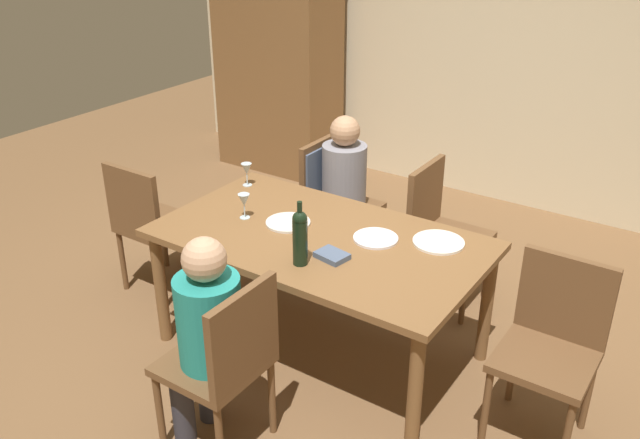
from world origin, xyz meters
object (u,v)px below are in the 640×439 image
(wine_glass_centre, at_px, (244,201))
(dinner_plate_guest_left, at_px, (288,223))
(chair_near, at_px, (226,358))
(person_woman_host, at_px, (347,184))
(dining_table, at_px, (320,249))
(wine_bottle_tall_green, at_px, (300,236))
(dinner_plate_guest_right, at_px, (376,238))
(chair_far_left, at_px, (329,187))
(dinner_plate_host, at_px, (439,242))
(chair_left_end, at_px, (149,220))
(armoire_cabinet, at_px, (278,53))
(chair_right_end, at_px, (553,338))
(wine_glass_near_left, at_px, (247,170))
(person_man_bearded, at_px, (206,329))
(handbag, at_px, (201,250))
(chair_far_right, at_px, (440,225))

(wine_glass_centre, distance_m, dinner_plate_guest_left, 0.28)
(chair_near, height_order, person_woman_host, person_woman_host)
(dining_table, height_order, chair_near, chair_near)
(wine_bottle_tall_green, relative_size, dinner_plate_guest_right, 1.41)
(chair_near, bearing_deg, chair_far_left, 18.98)
(dining_table, bearing_deg, dinner_plate_guest_left, 174.14)
(wine_bottle_tall_green, distance_m, dinner_plate_host, 0.78)
(chair_far_left, relative_size, wine_bottle_tall_green, 2.67)
(chair_near, distance_m, chair_left_end, 1.58)
(dinner_plate_guest_right, bearing_deg, armoire_cabinet, 136.82)
(chair_far_left, distance_m, chair_right_end, 1.98)
(armoire_cabinet, relative_size, wine_bottle_tall_green, 6.34)
(dining_table, height_order, dinner_plate_guest_left, dinner_plate_guest_left)
(wine_glass_near_left, relative_size, dinner_plate_guest_right, 0.61)
(dining_table, height_order, wine_glass_near_left, wine_glass_near_left)
(chair_left_end, xyz_separation_m, person_man_bearded, (1.25, -0.81, 0.11))
(person_man_bearded, xyz_separation_m, handbag, (-1.25, 1.24, -0.54))
(wine_glass_centre, relative_size, handbag, 0.53)
(person_woman_host, height_order, person_man_bearded, person_woman_host)
(dining_table, height_order, wine_bottle_tall_green, wine_bottle_tall_green)
(chair_right_end, bearing_deg, person_woman_host, -25.98)
(person_woman_host, xyz_separation_m, handbag, (-0.90, -0.54, -0.54))
(chair_near, relative_size, dinner_plate_guest_right, 3.76)
(chair_far_right, relative_size, chair_right_end, 1.00)
(wine_glass_near_left, xyz_separation_m, wine_glass_centre, (0.29, -0.38, 0.00))
(person_woman_host, relative_size, dinner_plate_host, 4.07)
(person_woman_host, height_order, wine_glass_centre, person_woman_host)
(chair_left_end, bearing_deg, dinner_plate_guest_right, 8.11)
(wine_bottle_tall_green, bearing_deg, handbag, 154.30)
(chair_right_end, height_order, person_woman_host, person_woman_host)
(person_woman_host, bearing_deg, chair_near, 14.58)
(dining_table, bearing_deg, dinner_plate_host, 26.28)
(chair_right_end, xyz_separation_m, dinner_plate_host, (-0.70, 0.20, 0.22))
(chair_left_end, bearing_deg, dinner_plate_guest_left, 6.09)
(person_woman_host, xyz_separation_m, wine_bottle_tall_green, (0.46, -1.20, 0.25))
(chair_near, relative_size, person_woman_host, 0.82)
(chair_near, xyz_separation_m, chair_right_end, (1.19, 0.98, 0.00))
(person_woman_host, bearing_deg, wine_glass_near_left, -35.21)
(dining_table, relative_size, chair_right_end, 1.95)
(chair_far_left, bearing_deg, wine_glass_near_left, -23.88)
(chair_left_end, height_order, person_man_bearded, person_man_bearded)
(dinner_plate_guest_right, xyz_separation_m, handbag, (-1.55, 0.22, -0.64))
(dinner_plate_guest_right, height_order, handbag, dinner_plate_guest_right)
(chair_far_right, bearing_deg, handbag, -71.17)
(chair_far_right, relative_size, dinner_plate_guest_right, 3.76)
(chair_far_left, xyz_separation_m, person_man_bearded, (0.50, -1.79, 0.05))
(armoire_cabinet, height_order, chair_left_end, armoire_cabinet)
(dinner_plate_host, distance_m, dinner_plate_guest_left, 0.85)
(chair_far_left, height_order, chair_far_right, same)
(chair_near, bearing_deg, dinner_plate_guest_left, 19.32)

